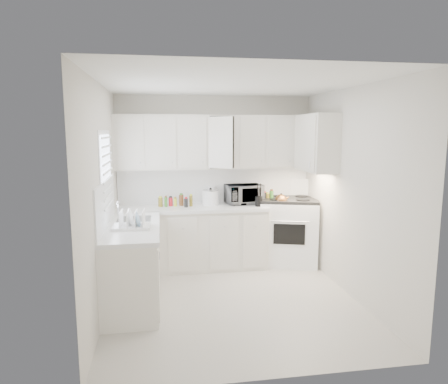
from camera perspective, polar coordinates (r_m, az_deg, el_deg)
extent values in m
plane|color=#BCB6AC|center=(5.13, 1.27, -15.14)|extent=(3.20, 3.20, 0.00)
plane|color=white|center=(4.72, 1.38, 15.10)|extent=(3.20, 3.20, 0.00)
plane|color=beige|center=(6.32, -1.28, 1.67)|extent=(3.00, 0.00, 3.00)
plane|color=beige|center=(3.23, 6.46, -5.24)|extent=(3.00, 0.00, 3.00)
plane|color=beige|center=(4.73, -16.87, -1.10)|extent=(0.00, 3.20, 3.20)
plane|color=beige|center=(5.24, 17.70, -0.21)|extent=(0.00, 3.20, 3.20)
cube|color=silver|center=(6.03, -4.55, -2.30)|extent=(2.24, 0.64, 0.05)
cube|color=silver|center=(4.96, -12.81, -4.91)|extent=(0.64, 1.62, 0.05)
cube|color=silver|center=(6.32, -1.27, 0.98)|extent=(2.98, 0.02, 0.55)
cube|color=silver|center=(4.93, -16.41, -1.57)|extent=(0.02, 1.60, 0.55)
imported|color=gray|center=(6.24, 2.81, 0.00)|extent=(0.58, 0.39, 0.36)
cylinder|color=white|center=(6.26, -1.73, -0.38)|extent=(0.12, 0.12, 0.27)
cylinder|color=olive|center=(6.13, -8.95, -1.35)|extent=(0.06, 0.06, 0.13)
cylinder|color=#3A7E2A|center=(6.04, -8.23, -1.49)|extent=(0.06, 0.06, 0.13)
cylinder|color=red|center=(6.13, -7.54, -1.32)|extent=(0.06, 0.06, 0.13)
cylinder|color=#D4E034|center=(6.04, -6.81, -1.45)|extent=(0.06, 0.06, 0.13)
cylinder|color=brown|center=(6.14, -6.14, -1.29)|extent=(0.06, 0.06, 0.13)
cylinder|color=black|center=(6.05, -5.39, -1.41)|extent=(0.06, 0.06, 0.13)
cylinder|color=olive|center=(6.14, -4.75, -1.25)|extent=(0.06, 0.06, 0.13)
cylinder|color=red|center=(6.33, 4.11, -0.68)|extent=(0.06, 0.06, 0.19)
cylinder|color=#D4E034|center=(6.28, 4.72, -0.76)|extent=(0.06, 0.06, 0.19)
cylinder|color=brown|center=(6.35, 5.08, -0.65)|extent=(0.06, 0.06, 0.19)
cylinder|color=black|center=(6.31, 5.69, -0.73)|extent=(0.06, 0.06, 0.19)
cylinder|color=olive|center=(6.38, 6.03, -0.63)|extent=(0.06, 0.06, 0.19)
cylinder|color=#3A7E2A|center=(6.34, 6.66, -0.70)|extent=(0.06, 0.06, 0.19)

